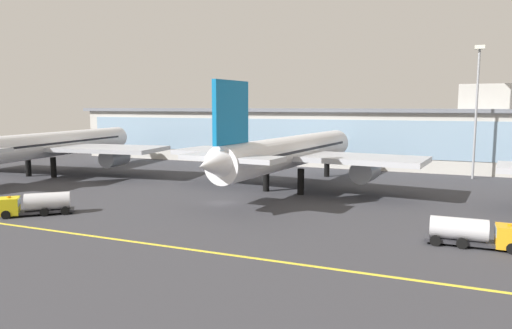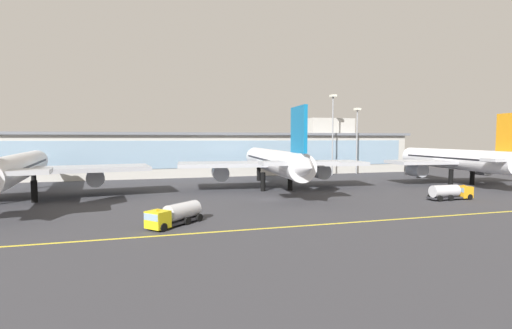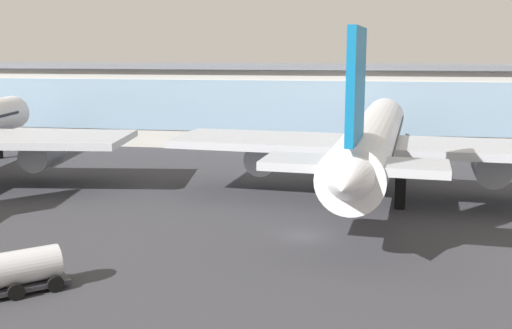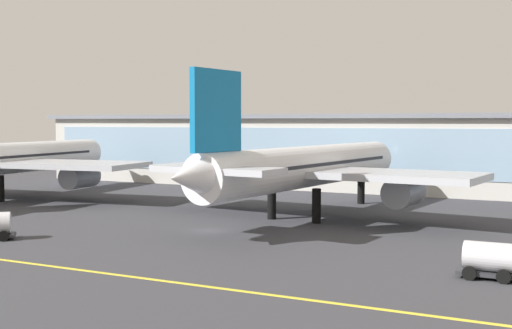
# 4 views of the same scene
# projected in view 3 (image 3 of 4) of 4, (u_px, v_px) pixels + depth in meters

# --- Properties ---
(ground_plane) EXTENTS (183.66, 183.66, 0.00)m
(ground_plane) POSITION_uv_depth(u_px,v_px,m) (305.00, 236.00, 53.49)
(ground_plane) COLOR #38383D
(terminal_building) EXTENTS (134.18, 14.00, 18.89)m
(terminal_building) POSITION_uv_depth(u_px,v_px,m) (343.00, 103.00, 101.31)
(terminal_building) COLOR beige
(terminal_building) RESTS_ON ground
(airliner_near_right) EXTENTS (44.66, 54.20, 17.67)m
(airliner_near_right) POSITION_uv_depth(u_px,v_px,m) (373.00, 141.00, 65.33)
(airliner_near_right) COLOR black
(airliner_near_right) RESTS_ON ground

